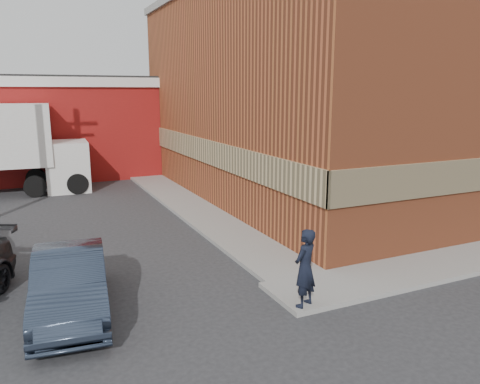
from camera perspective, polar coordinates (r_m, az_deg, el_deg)
name	(u,v)px	position (r m, az deg, el deg)	size (l,w,h in m)	color
ground	(276,284)	(12.09, 4.43, -11.09)	(90.00, 90.00, 0.00)	#28282B
brick_building	(341,93)	(23.32, 12.25, 11.67)	(14.25, 18.25, 9.36)	#A34B2A
sidewalk_west	(186,204)	(20.19, -6.60, -1.42)	(1.80, 18.00, 0.12)	gray
warehouse	(12,127)	(29.74, -26.00, 7.16)	(16.30, 8.30, 5.60)	maroon
man	(305,268)	(10.41, 7.93, -9.16)	(0.64, 0.42, 1.76)	black
sedan	(70,283)	(10.97, -20.02, -10.36)	(1.48, 4.25, 1.40)	#273142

